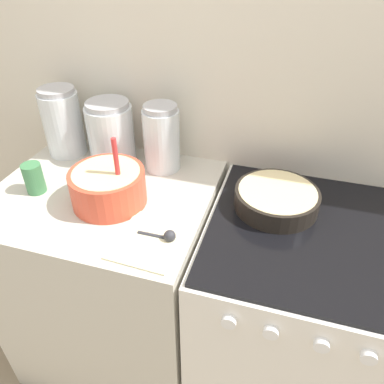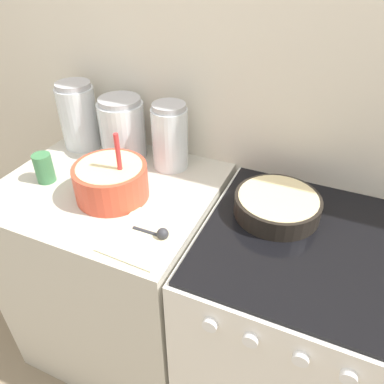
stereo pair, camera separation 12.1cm
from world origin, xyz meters
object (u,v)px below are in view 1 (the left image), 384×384
baking_pan (276,198)px  storage_jar_right (162,142)px  mixing_bowl (108,185)px  storage_jar_middle (111,136)px  tin_can (34,178)px  storage_jar_left (64,126)px  stove (286,321)px

baking_pan → storage_jar_right: storage_jar_right is taller
mixing_bowl → storage_jar_middle: 0.28m
baking_pan → tin_can: size_ratio=2.55×
storage_jar_left → storage_jar_right: (0.41, 0.00, -0.01)m
stove → tin_can: 1.05m
storage_jar_left → storage_jar_right: bearing=0.0°
stove → baking_pan: baking_pan is taller
baking_pan → storage_jar_right: (-0.44, 0.13, 0.07)m
stove → storage_jar_left: 1.14m
mixing_bowl → storage_jar_left: 0.41m
mixing_bowl → storage_jar_middle: size_ratio=1.03×
stove → storage_jar_left: storage_jar_left is taller
stove → storage_jar_middle: size_ratio=3.82×
mixing_bowl → baking_pan: bearing=13.7°
stove → baking_pan: size_ratio=3.35×
baking_pan → tin_can: bearing=-169.6°
mixing_bowl → storage_jar_right: size_ratio=0.98×
storage_jar_right → storage_jar_middle: bearing=180.0°
storage_jar_left → storage_jar_middle: size_ratio=1.12×
stove → baking_pan: 0.51m
baking_pan → mixing_bowl: bearing=-166.3°
stove → mixing_bowl: 0.83m
baking_pan → stove: bearing=-38.5°
baking_pan → storage_jar_middle: storage_jar_middle is taller
stove → storage_jar_right: bearing=158.6°
mixing_bowl → storage_jar_middle: bearing=113.6°
storage_jar_left → tin_can: storage_jar_left is taller
baking_pan → storage_jar_left: bearing=171.4°
stove → mixing_bowl: size_ratio=3.71×
storage_jar_right → baking_pan: bearing=-16.3°
mixing_bowl → storage_jar_left: size_ratio=0.92×
mixing_bowl → storage_jar_middle: mixing_bowl is taller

